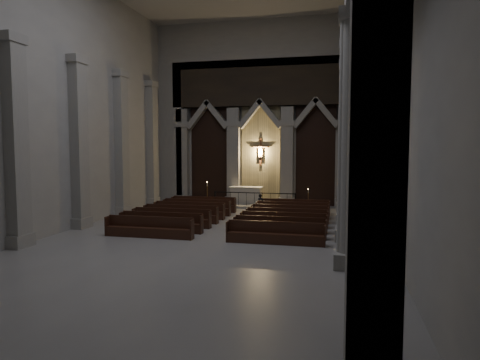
{
  "coord_description": "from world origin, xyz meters",
  "views": [
    {
      "loc": [
        5.13,
        -16.32,
        3.86
      ],
      "look_at": [
        0.63,
        3.0,
        2.3
      ],
      "focal_mm": 32.0,
      "sensor_mm": 36.0,
      "label": 1
    }
  ],
  "objects_px": {
    "worshipper": "(261,204)",
    "candle_stand_left": "(207,200)",
    "altar_rail": "(254,198)",
    "altar": "(246,195)",
    "candle_stand_right": "(308,204)",
    "pews": "(232,219)"
  },
  "relations": [
    {
      "from": "candle_stand_left",
      "to": "pews",
      "type": "distance_m",
      "value": 6.46
    },
    {
      "from": "candle_stand_left",
      "to": "pews",
      "type": "bearing_deg",
      "value": -61.52
    },
    {
      "from": "pews",
      "to": "altar",
      "type": "bearing_deg",
      "value": 96.63
    },
    {
      "from": "altar",
      "to": "candle_stand_right",
      "type": "distance_m",
      "value": 4.33
    },
    {
      "from": "pews",
      "to": "worshipper",
      "type": "relative_size",
      "value": 8.27
    },
    {
      "from": "altar",
      "to": "worshipper",
      "type": "height_order",
      "value": "altar"
    },
    {
      "from": "altar_rail",
      "to": "candle_stand_left",
      "type": "xyz_separation_m",
      "value": [
        -3.08,
        0.0,
        -0.24
      ]
    },
    {
      "from": "candle_stand_right",
      "to": "pews",
      "type": "height_order",
      "value": "candle_stand_right"
    },
    {
      "from": "candle_stand_right",
      "to": "worshipper",
      "type": "height_order",
      "value": "candle_stand_right"
    },
    {
      "from": "pews",
      "to": "candle_stand_left",
      "type": "bearing_deg",
      "value": 118.48
    },
    {
      "from": "altar_rail",
      "to": "candle_stand_left",
      "type": "relative_size",
      "value": 3.23
    },
    {
      "from": "candle_stand_right",
      "to": "worshipper",
      "type": "bearing_deg",
      "value": -142.79
    },
    {
      "from": "candle_stand_left",
      "to": "pews",
      "type": "relative_size",
      "value": 0.17
    },
    {
      "from": "altar_rail",
      "to": "candle_stand_right",
      "type": "bearing_deg",
      "value": -0.88
    },
    {
      "from": "altar_rail",
      "to": "candle_stand_left",
      "type": "bearing_deg",
      "value": 179.93
    },
    {
      "from": "altar",
      "to": "worshipper",
      "type": "relative_size",
      "value": 1.89
    },
    {
      "from": "altar_rail",
      "to": "pews",
      "type": "height_order",
      "value": "altar_rail"
    },
    {
      "from": "candle_stand_left",
      "to": "worshipper",
      "type": "relative_size",
      "value": 1.43
    },
    {
      "from": "candle_stand_right",
      "to": "pews",
      "type": "xyz_separation_m",
      "value": [
        -3.33,
        -5.62,
        -0.07
      ]
    },
    {
      "from": "altar",
      "to": "worshipper",
      "type": "bearing_deg",
      "value": -64.15
    },
    {
      "from": "worshipper",
      "to": "candle_stand_left",
      "type": "bearing_deg",
      "value": 137.25
    },
    {
      "from": "altar",
      "to": "altar_rail",
      "type": "distance_m",
      "value": 1.45
    }
  ]
}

